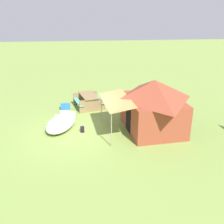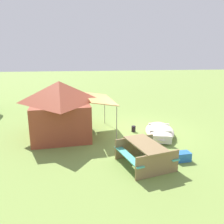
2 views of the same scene
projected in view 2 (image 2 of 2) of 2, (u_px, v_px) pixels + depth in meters
ground_plane at (136, 131)px, 11.09m from camera, size 80.00×80.00×0.00m
beached_rowboat at (160, 131)px, 10.43m from camera, size 2.76×1.89×0.44m
canvas_cabin_tent at (61, 108)px, 10.32m from camera, size 3.55×3.96×2.49m
picnic_table at (145, 152)px, 7.62m from camera, size 2.03×1.88×0.79m
cooler_box at (182, 156)px, 8.01m from camera, size 0.39×0.58×0.32m
fuel_can at (134, 129)px, 11.00m from camera, size 0.23×0.23×0.28m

